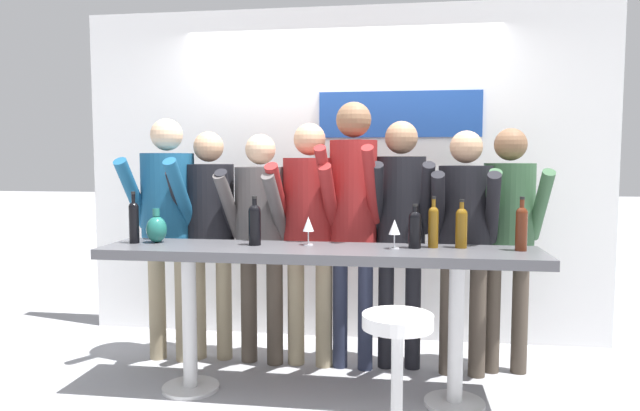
% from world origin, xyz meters
% --- Properties ---
extents(ground_plane, '(40.00, 40.00, 0.00)m').
position_xyz_m(ground_plane, '(0.00, 0.00, 0.00)').
color(ground_plane, '#9E9EA3').
extents(back_wall, '(4.25, 0.12, 2.67)m').
position_xyz_m(back_wall, '(0.00, 1.26, 1.34)').
color(back_wall, white).
rests_on(back_wall, ground_plane).
extents(tasting_table, '(2.65, 0.52, 0.93)m').
position_xyz_m(tasting_table, '(0.00, 0.00, 0.79)').
color(tasting_table, '#4C4C51').
rests_on(tasting_table, ground_plane).
extents(bar_stool, '(0.37, 0.37, 0.70)m').
position_xyz_m(bar_stool, '(0.48, -0.58, 0.46)').
color(bar_stool, silver).
rests_on(bar_stool, ground_plane).
extents(person_far_left, '(0.47, 0.58, 1.75)m').
position_xyz_m(person_far_left, '(-1.17, 0.50, 1.08)').
color(person_far_left, gray).
rests_on(person_far_left, ground_plane).
extents(person_left, '(0.44, 0.54, 1.66)m').
position_xyz_m(person_left, '(-0.88, 0.56, 1.03)').
color(person_left, gray).
rests_on(person_left, ground_plane).
extents(person_center_left, '(0.48, 0.57, 1.64)m').
position_xyz_m(person_center_left, '(-0.49, 0.53, 1.01)').
color(person_center_left, '#473D33').
rests_on(person_center_left, ground_plane).
extents(person_center, '(0.48, 0.58, 1.71)m').
position_xyz_m(person_center, '(-0.14, 0.53, 1.06)').
color(person_center, gray).
rests_on(person_center, ground_plane).
extents(person_center_right, '(0.43, 0.57, 1.85)m').
position_xyz_m(person_center_right, '(0.17, 0.51, 1.17)').
color(person_center_right, '#23283D').
rests_on(person_center_right, ground_plane).
extents(person_right, '(0.42, 0.54, 1.72)m').
position_xyz_m(person_right, '(0.49, 0.57, 1.07)').
color(person_right, black).
rests_on(person_right, ground_plane).
extents(person_far_right, '(0.46, 0.55, 1.65)m').
position_xyz_m(person_far_right, '(0.91, 0.49, 1.02)').
color(person_far_right, '#473D33').
rests_on(person_far_right, ground_plane).
extents(person_rightmost, '(0.42, 0.53, 1.67)m').
position_xyz_m(person_rightmost, '(1.21, 0.58, 1.04)').
color(person_rightmost, '#473D33').
rests_on(person_rightmost, ground_plane).
extents(wine_bottle_0, '(0.07, 0.07, 0.27)m').
position_xyz_m(wine_bottle_0, '(0.58, 0.07, 1.05)').
color(wine_bottle_0, black).
rests_on(wine_bottle_0, tasting_table).
extents(wine_bottle_1, '(0.06, 0.06, 0.33)m').
position_xyz_m(wine_bottle_1, '(-1.19, 0.02, 1.08)').
color(wine_bottle_1, black).
rests_on(wine_bottle_1, tasting_table).
extents(wine_bottle_2, '(0.08, 0.08, 0.31)m').
position_xyz_m(wine_bottle_2, '(-0.41, 0.05, 1.07)').
color(wine_bottle_2, black).
rests_on(wine_bottle_2, tasting_table).
extents(wine_bottle_3, '(0.07, 0.07, 0.32)m').
position_xyz_m(wine_bottle_3, '(1.19, 0.06, 1.07)').
color(wine_bottle_3, '#4C1E0F').
rests_on(wine_bottle_3, tasting_table).
extents(wine_bottle_4, '(0.07, 0.07, 0.29)m').
position_xyz_m(wine_bottle_4, '(0.85, 0.12, 1.06)').
color(wine_bottle_4, brown).
rests_on(wine_bottle_4, tasting_table).
extents(wine_bottle_5, '(0.06, 0.06, 0.31)m').
position_xyz_m(wine_bottle_5, '(0.69, 0.10, 1.07)').
color(wine_bottle_5, brown).
rests_on(wine_bottle_5, tasting_table).
extents(wine_glass_0, '(0.07, 0.07, 0.18)m').
position_xyz_m(wine_glass_0, '(-0.08, 0.10, 1.06)').
color(wine_glass_0, silver).
rests_on(wine_glass_0, tasting_table).
extents(wine_glass_1, '(0.07, 0.07, 0.18)m').
position_xyz_m(wine_glass_1, '(0.46, 0.03, 1.06)').
color(wine_glass_1, silver).
rests_on(wine_glass_1, tasting_table).
extents(decorative_vase, '(0.13, 0.13, 0.22)m').
position_xyz_m(decorative_vase, '(-1.06, 0.07, 1.02)').
color(decorative_vase, '#1E665B').
rests_on(decorative_vase, tasting_table).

